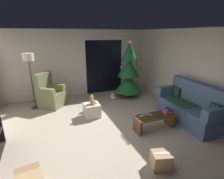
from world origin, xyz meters
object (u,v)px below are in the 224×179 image
remote_silver (149,114)px  cell_phone (168,109)px  coffee_table (154,120)px  christmas_tree (129,73)px  teddy_bear_honey (92,100)px  floor_lamp (29,63)px  couch (190,107)px  armchair (51,95)px  ottoman (92,110)px  remote_white (142,116)px  remote_graphite (158,116)px  cardboard_box_taped_mid_floor (161,160)px  teddy_bear_cream_by_tree (113,97)px  book_stack (168,111)px

remote_silver → cell_phone: bearing=121.1°
coffee_table → remote_silver: 0.20m
christmas_tree → teddy_bear_honey: (-1.75, -1.10, -0.43)m
christmas_tree → floor_lamp: size_ratio=1.20×
couch → armchair: size_ratio=1.75×
couch → floor_lamp: bearing=147.6°
cell_phone → ottoman: cell_phone is taller
couch → christmas_tree: 2.52m
remote_white → couch: bearing=-97.0°
coffee_table → remote_graphite: size_ratio=7.05×
remote_white → christmas_tree: size_ratio=0.07×
couch → teddy_bear_honey: bearing=152.7°
ottoman → cardboard_box_taped_mid_floor: bearing=-76.2°
coffee_table → cardboard_box_taped_mid_floor: (-0.67, -1.17, -0.10)m
coffee_table → remote_silver: bearing=144.2°
couch → floor_lamp: size_ratio=1.11×
remote_white → floor_lamp: (-2.52, 2.51, 1.11)m
cell_phone → cardboard_box_taped_mid_floor: 1.57m
remote_silver → teddy_bear_cream_by_tree: (-0.09, 2.15, -0.27)m
remote_graphite → coffee_table: bearing=41.4°
teddy_bear_cream_by_tree → remote_graphite: bearing=-83.2°
christmas_tree → armchair: size_ratio=1.89×
coffee_table → christmas_tree: 2.52m
ottoman → cell_phone: bearing=-39.0°
christmas_tree → ottoman: (-1.76, -1.09, -0.75)m
christmas_tree → teddy_bear_cream_by_tree: 1.09m
coffee_table → teddy_bear_cream_by_tree: bearing=95.5°
teddy_bear_cream_by_tree → couch: bearing=-57.9°
teddy_bear_cream_by_tree → cardboard_box_taped_mid_floor: (-0.46, -3.40, 0.03)m
christmas_tree → floor_lamp: christmas_tree is taller
remote_graphite → teddy_bear_honey: bearing=44.1°
ottoman → teddy_bear_honey: bearing=-45.2°
remote_silver → cell_phone: size_ratio=1.08×
armchair → teddy_bear_cream_by_tree: 2.16m
remote_white → book_stack: 0.71m
book_stack → christmas_tree: bearing=87.4°
couch → coffee_table: bearing=-179.1°
couch → christmas_tree: size_ratio=0.92×
remote_graphite → cell_phone: size_ratio=1.08×
remote_silver → teddy_bear_cream_by_tree: size_ratio=0.55×
cell_phone → christmas_tree: bearing=81.2°
cardboard_box_taped_mid_floor → cell_phone: bearing=47.1°
remote_silver → book_stack: book_stack is taller
coffee_table → armchair: 3.46m
couch → remote_white: (-1.50, 0.05, -0.00)m
remote_white → cardboard_box_taped_mid_floor: bearing=158.9°
christmas_tree → floor_lamp: bearing=176.7°
book_stack → cell_phone: (-0.01, -0.00, 0.07)m
cell_phone → remote_white: bearing=165.0°
couch → remote_graphite: bearing=-175.9°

